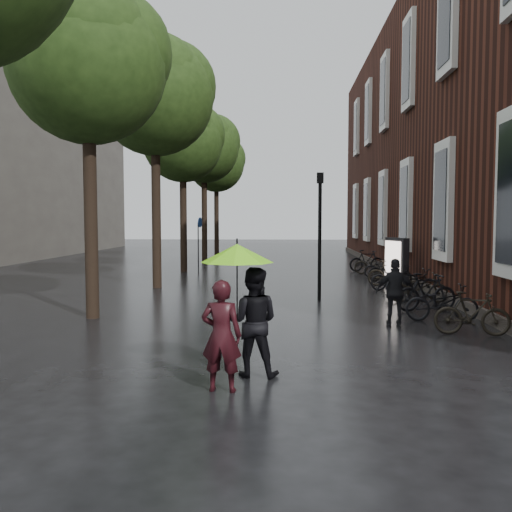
# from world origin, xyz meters

# --- Properties ---
(ground) EXTENTS (120.00, 120.00, 0.00)m
(ground) POSITION_xyz_m (0.00, 0.00, 0.00)
(ground) COLOR black
(brick_building) EXTENTS (10.20, 33.20, 12.00)m
(brick_building) POSITION_xyz_m (10.47, 19.46, 5.99)
(brick_building) COLOR #38160F
(brick_building) RESTS_ON ground
(street_trees) EXTENTS (4.33, 34.03, 8.91)m
(street_trees) POSITION_xyz_m (-3.99, 15.91, 6.34)
(street_trees) COLOR black
(street_trees) RESTS_ON ground
(person_burgundy) EXTENTS (0.62, 0.43, 1.60)m
(person_burgundy) POSITION_xyz_m (-0.24, 1.46, 0.80)
(person_burgundy) COLOR black
(person_burgundy) RESTS_ON ground
(person_black) EXTENTS (0.88, 0.72, 1.71)m
(person_black) POSITION_xyz_m (0.16, 2.24, 0.85)
(person_black) COLOR black
(person_black) RESTS_ON ground
(lime_umbrella) EXTENTS (1.10, 1.10, 1.61)m
(lime_umbrella) POSITION_xyz_m (-0.06, 1.92, 1.94)
(lime_umbrella) COLOR black
(lime_umbrella) RESTS_ON ground
(pedestrian_walking) EXTENTS (0.94, 0.46, 1.55)m
(pedestrian_walking) POSITION_xyz_m (3.21, 6.44, 0.77)
(pedestrian_walking) COLOR black
(pedestrian_walking) RESTS_ON ground
(parked_bicycles) EXTENTS (2.09, 14.84, 1.02)m
(parked_bicycles) POSITION_xyz_m (4.59, 12.67, 0.46)
(parked_bicycles) COLOR black
(parked_bicycles) RESTS_ON ground
(ad_lightbox) EXTENTS (0.27, 1.19, 1.79)m
(ad_lightbox) POSITION_xyz_m (4.67, 13.50, 0.90)
(ad_lightbox) COLOR black
(ad_lightbox) RESTS_ON ground
(lamp_post) EXTENTS (0.20, 0.20, 3.84)m
(lamp_post) POSITION_xyz_m (1.72, 10.30, 2.33)
(lamp_post) COLOR black
(lamp_post) RESTS_ON ground
(cycle_sign) EXTENTS (0.13, 0.46, 2.54)m
(cycle_sign) POSITION_xyz_m (-3.28, 18.75, 1.68)
(cycle_sign) COLOR #262628
(cycle_sign) RESTS_ON ground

